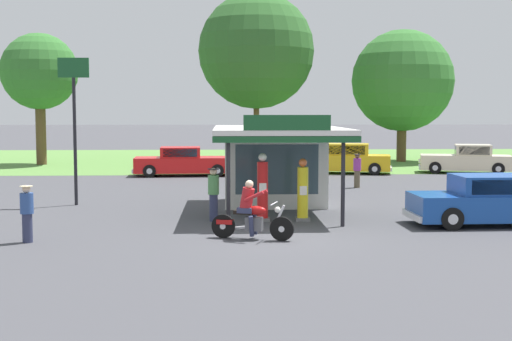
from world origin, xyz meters
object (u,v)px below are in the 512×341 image
(roadside_pole_sign, at_px, (74,106))
(parked_car_back_row_right, at_px, (183,163))
(gas_pump_offside, at_px, (303,192))
(gas_pump_nearside, at_px, (263,190))
(bystander_admiring_sedan, at_px, (27,212))
(motorcycle_with_rider, at_px, (251,215))
(featured_classic_sedan, at_px, (501,202))
(parked_car_back_row_left, at_px, (343,160))
(bystander_leaning_by_kiosk, at_px, (214,193))
(bystander_strolling_foreground, at_px, (357,170))
(parked_car_back_row_far_left, at_px, (467,160))

(roadside_pole_sign, bearing_deg, parked_car_back_row_right, 74.26)
(gas_pump_offside, height_order, roadside_pole_sign, roadside_pole_sign)
(gas_pump_nearside, bearing_deg, parked_car_back_row_right, 102.48)
(parked_car_back_row_right, relative_size, bystander_admiring_sedan, 3.60)
(motorcycle_with_rider, relative_size, featured_classic_sedan, 0.39)
(motorcycle_with_rider, bearing_deg, featured_classic_sedan, 15.23)
(gas_pump_nearside, xyz_separation_m, motorcycle_with_rider, (-0.47, -3.07, -0.31))
(bystander_admiring_sedan, relative_size, roadside_pole_sign, 0.28)
(motorcycle_with_rider, height_order, parked_car_back_row_left, parked_car_back_row_left)
(parked_car_back_row_left, distance_m, parked_car_back_row_right, 8.68)
(gas_pump_offside, distance_m, roadside_pole_sign, 9.13)
(bystander_leaning_by_kiosk, height_order, roadside_pole_sign, roadside_pole_sign)
(parked_car_back_row_left, relative_size, bystander_leaning_by_kiosk, 3.34)
(roadside_pole_sign, bearing_deg, bystander_strolling_foreground, 24.90)
(roadside_pole_sign, bearing_deg, parked_car_back_row_far_left, 33.21)
(parked_car_back_row_left, relative_size, bystander_admiring_sedan, 3.70)
(motorcycle_with_rider, height_order, bystander_strolling_foreground, motorcycle_with_rider)
(gas_pump_offside, bearing_deg, bystander_strolling_foreground, 69.46)
(motorcycle_with_rider, relative_size, parked_car_back_row_left, 0.39)
(motorcycle_with_rider, relative_size, bystander_admiring_sedan, 1.45)
(motorcycle_with_rider, xyz_separation_m, parked_car_back_row_left, (5.72, 19.30, 0.09))
(parked_car_back_row_right, bearing_deg, bystander_strolling_foreground, -37.04)
(featured_classic_sedan, relative_size, roadside_pole_sign, 1.07)
(parked_car_back_row_far_left, distance_m, bystander_strolling_foreground, 10.11)
(gas_pump_nearside, xyz_separation_m, roadside_pole_sign, (-6.55, 3.94, 2.60))
(bystander_admiring_sedan, height_order, roadside_pole_sign, roadside_pole_sign)
(gas_pump_nearside, relative_size, gas_pump_offside, 1.09)
(gas_pump_nearside, bearing_deg, featured_classic_sedan, -8.20)
(featured_classic_sedan, xyz_separation_m, parked_car_back_row_left, (-1.82, 17.25, 0.05))
(featured_classic_sedan, bearing_deg, parked_car_back_row_left, 96.02)
(parked_car_back_row_left, height_order, roadside_pole_sign, roadside_pole_sign)
(parked_car_back_row_right, bearing_deg, motorcycle_with_rider, -80.99)
(featured_classic_sedan, xyz_separation_m, parked_car_back_row_far_left, (4.94, 17.11, 0.01))
(gas_pump_offside, xyz_separation_m, featured_classic_sedan, (5.83, -1.02, -0.19))
(motorcycle_with_rider, xyz_separation_m, roadside_pole_sign, (-6.08, 7.01, 2.91))
(gas_pump_nearside, distance_m, gas_pump_offside, 1.25)
(parked_car_back_row_left, xyz_separation_m, roadside_pole_sign, (-11.80, -12.29, 2.82))
(gas_pump_offside, bearing_deg, motorcycle_with_rider, -119.17)
(roadside_pole_sign, bearing_deg, parked_car_back_row_left, 46.16)
(parked_car_back_row_left, xyz_separation_m, bystander_leaning_by_kiosk, (-6.77, -16.20, 0.14))
(gas_pump_nearside, bearing_deg, parked_car_back_row_far_left, 53.25)
(bystander_admiring_sedan, xyz_separation_m, roadside_pole_sign, (-0.28, 7.20, 2.78))
(motorcycle_with_rider, distance_m, bystander_strolling_foreground, 13.26)
(gas_pump_offside, xyz_separation_m, bystander_admiring_sedan, (-7.51, -3.26, -0.10))
(parked_car_back_row_left, height_order, bystander_leaning_by_kiosk, bystander_leaning_by_kiosk)
(parked_car_back_row_left, bearing_deg, gas_pump_offside, -103.87)
(parked_car_back_row_right, bearing_deg, bystander_admiring_sedan, -98.92)
(featured_classic_sedan, bearing_deg, gas_pump_offside, 170.08)
(gas_pump_nearside, bearing_deg, bystander_leaning_by_kiosk, 179.05)
(parked_car_back_row_left, distance_m, bystander_strolling_foreground, 7.11)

